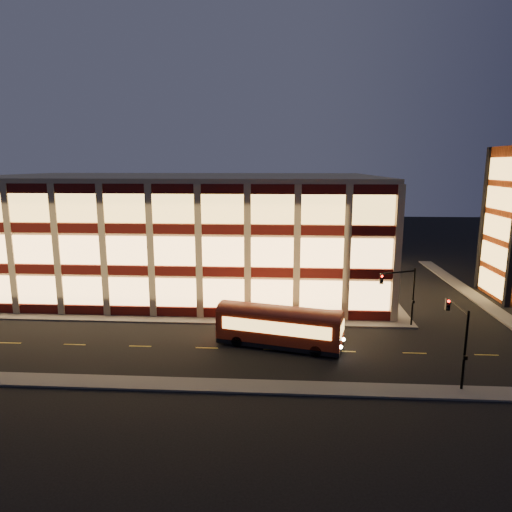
{
  "coord_description": "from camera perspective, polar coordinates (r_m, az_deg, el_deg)",
  "views": [
    {
      "loc": [
        10.73,
        -43.47,
        15.9
      ],
      "look_at": [
        7.46,
        8.0,
        5.52
      ],
      "focal_mm": 32.0,
      "sensor_mm": 36.0,
      "label": 1
    }
  ],
  "objects": [
    {
      "name": "office_building",
      "position": [
        62.5,
        -9.03,
        3.29
      ],
      "size": [
        50.45,
        30.45,
        14.5
      ],
      "color": "tan",
      "rests_on": "ground"
    },
    {
      "name": "traffic_signal_far",
      "position": [
        46.7,
        17.77,
        -3.8
      ],
      "size": [
        3.79,
        1.87,
        6.0
      ],
      "color": "black",
      "rests_on": "ground"
    },
    {
      "name": "sidewalk_office_south",
      "position": [
        49.16,
        -12.91,
        -7.7
      ],
      "size": [
        54.0,
        2.0,
        0.15
      ],
      "primitive_type": "cube",
      "color": "#514F4C",
      "rests_on": "ground"
    },
    {
      "name": "sidewalk_office_east",
      "position": [
        63.7,
        14.64,
        -3.38
      ],
      "size": [
        2.0,
        30.0,
        0.15
      ],
      "primitive_type": "cube",
      "color": "#514F4C",
      "rests_on": "ground"
    },
    {
      "name": "sidewalk_near",
      "position": [
        35.97,
        -14.65,
        -15.12
      ],
      "size": [
        100.0,
        2.0,
        0.15
      ],
      "primitive_type": "cube",
      "color": "#514F4C",
      "rests_on": "ground"
    },
    {
      "name": "traffic_signal_near",
      "position": [
        36.79,
        23.98,
        -8.3
      ],
      "size": [
        0.32,
        4.45,
        6.0
      ],
      "color": "black",
      "rests_on": "ground"
    },
    {
      "name": "ground",
      "position": [
        47.51,
        -9.74,
        -8.34
      ],
      "size": [
        200.0,
        200.0,
        0.0
      ],
      "primitive_type": "plane",
      "color": "black",
      "rests_on": "ground"
    },
    {
      "name": "sidewalk_tower_west",
      "position": [
        66.69,
        23.97,
        -3.35
      ],
      "size": [
        2.0,
        30.0,
        0.15
      ],
      "primitive_type": "cube",
      "color": "#514F4C",
      "rests_on": "ground"
    },
    {
      "name": "trolley_bus",
      "position": [
        40.69,
        2.92,
        -8.52
      ],
      "size": [
        11.32,
        5.35,
        3.72
      ],
      "rotation": [
        0.0,
        0.0,
        -0.25
      ],
      "color": "maroon",
      "rests_on": "ground"
    }
  ]
}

